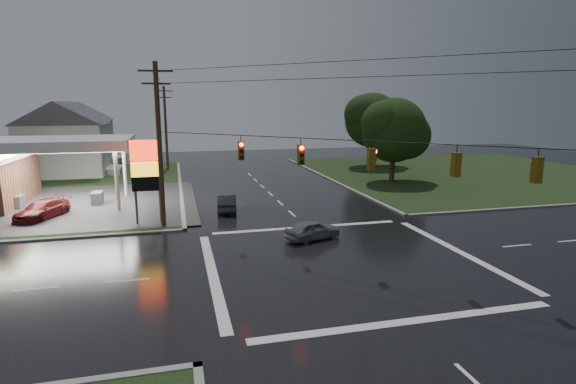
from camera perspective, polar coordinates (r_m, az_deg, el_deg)
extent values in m
plane|color=black|center=(24.58, 7.10, -8.72)|extent=(120.00, 120.00, 0.00)
cube|color=black|center=(59.31, 21.62, 2.33)|extent=(36.00, 36.00, 0.08)
cube|color=#2D2D2D|center=(41.94, -29.75, -1.66)|extent=(26.00, 18.00, 0.02)
cylinder|color=silver|center=(37.22, -20.91, 1.41)|extent=(0.30, 0.30, 5.00)
cylinder|color=silver|center=(45.26, -32.71, 1.98)|extent=(0.30, 0.30, 5.00)
cylinder|color=silver|center=(43.12, -20.03, 2.71)|extent=(0.30, 0.30, 5.00)
cube|color=silver|center=(40.73, -27.72, 5.48)|extent=(12.00, 8.00, 0.80)
cube|color=white|center=(40.77, -27.67, 4.89)|extent=(11.40, 7.40, 0.04)
cube|color=#59595E|center=(42.14, -31.12, -1.11)|extent=(0.80, 1.60, 1.10)
cube|color=#59595E|center=(40.77, -23.04, -0.74)|extent=(0.80, 1.60, 1.10)
cylinder|color=#59595E|center=(32.55, -18.87, 1.14)|extent=(0.16, 0.16, 6.00)
cylinder|color=#59595E|center=(32.45, -16.06, 1.27)|extent=(0.16, 0.16, 6.00)
cube|color=#F8270D|center=(32.21, -17.70, 5.06)|extent=(2.00, 0.35, 1.40)
cube|color=yellow|center=(32.36, -17.56, 2.78)|extent=(2.00, 0.35, 1.00)
cube|color=black|center=(32.51, -17.46, 1.03)|extent=(2.00, 0.35, 1.00)
cylinder|color=#382619|center=(31.14, -15.99, 5.52)|extent=(0.32, 0.32, 11.00)
cube|color=#382619|center=(31.08, -16.49, 14.54)|extent=(2.20, 0.12, 0.12)
cube|color=#382619|center=(31.04, -16.40, 13.07)|extent=(1.80, 0.12, 0.12)
cylinder|color=#382619|center=(59.58, -15.25, 7.80)|extent=(0.32, 0.32, 10.50)
cube|color=#382619|center=(59.52, -15.49, 12.27)|extent=(2.20, 0.12, 0.12)
cube|color=#382619|center=(59.51, -15.45, 11.50)|extent=(1.80, 0.12, 0.12)
cube|color=#59470C|center=(26.66, -5.98, 5.23)|extent=(0.34, 0.34, 1.10)
cylinder|color=#FF0C07|center=(26.42, -5.94, 6.01)|extent=(0.22, 0.08, 0.22)
cube|color=#59470C|center=(24.47, 1.63, 4.76)|extent=(0.34, 0.34, 1.10)
cylinder|color=#FF0C07|center=(24.24, 1.77, 5.61)|extent=(0.22, 0.08, 0.22)
cube|color=#59470C|center=(22.79, 10.54, 4.11)|extent=(0.34, 0.34, 1.10)
cylinder|color=#FF0C07|center=(22.84, 11.03, 5.07)|extent=(0.08, 0.22, 0.22)
cube|color=#59470C|center=(21.74, 20.55, 3.26)|extent=(0.34, 0.34, 1.10)
cylinder|color=#FF0C07|center=(21.86, 20.32, 4.32)|extent=(0.22, 0.08, 0.22)
cube|color=#59470C|center=(21.42, 29.05, 2.45)|extent=(0.34, 0.34, 1.10)
cylinder|color=#FF0C07|center=(21.52, 28.78, 3.54)|extent=(0.22, 0.08, 0.22)
cube|color=silver|center=(59.07, -26.42, 4.82)|extent=(9.00, 8.00, 6.00)
cube|color=gray|center=(58.48, -21.12, 2.61)|extent=(1.60, 4.80, 0.80)
cube|color=silver|center=(70.99, -25.23, 5.79)|extent=(9.00, 8.00, 6.00)
cube|color=gray|center=(70.42, -20.81, 3.95)|extent=(1.60, 4.80, 0.80)
cylinder|color=black|center=(49.33, 13.13, 4.10)|extent=(0.56, 0.56, 5.04)
sphere|color=black|center=(49.06, 13.29, 7.65)|extent=(6.80, 6.80, 6.80)
sphere|color=black|center=(50.17, 14.84, 6.92)|extent=(5.10, 5.10, 5.10)
sphere|color=black|center=(48.06, 12.09, 8.49)|extent=(4.76, 4.76, 4.76)
cylinder|color=black|center=(61.34, 10.52, 5.79)|extent=(0.56, 0.56, 5.60)
sphere|color=black|center=(61.13, 10.63, 8.96)|extent=(7.20, 7.20, 7.20)
sphere|color=black|center=(62.20, 12.02, 8.30)|extent=(5.40, 5.40, 5.40)
sphere|color=black|center=(60.15, 9.56, 9.73)|extent=(5.04, 5.04, 5.04)
imported|color=#22272B|center=(35.69, -7.76, -1.33)|extent=(1.88, 4.21, 1.34)
imported|color=slate|center=(28.08, 3.14, -4.81)|extent=(3.85, 2.49, 1.22)
imported|color=maroon|center=(37.57, -28.76, -1.99)|extent=(3.69, 5.05, 1.36)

